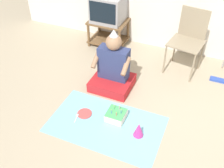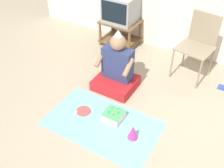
% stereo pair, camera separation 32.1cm
% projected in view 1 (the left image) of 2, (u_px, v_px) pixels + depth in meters
% --- Properties ---
extents(ground_plane, '(16.00, 16.00, 0.00)m').
position_uv_depth(ground_plane, '(153.00, 149.00, 2.88)').
color(ground_plane, tan).
extents(tv_stand, '(0.63, 0.48, 0.44)m').
position_uv_depth(tv_stand, '(109.00, 30.00, 4.49)').
color(tv_stand, brown).
rests_on(tv_stand, ground_plane).
extents(tv, '(0.50, 0.47, 0.43)m').
position_uv_depth(tv, '(108.00, 8.00, 4.25)').
color(tv, '#99999E').
rests_on(tv, tv_stand).
extents(folding_chair, '(0.52, 0.50, 0.93)m').
position_uv_depth(folding_chair, '(189.00, 36.00, 3.74)').
color(folding_chair, gray).
rests_on(folding_chair, ground_plane).
extents(person_seated, '(0.55, 0.50, 0.87)m').
position_uv_depth(person_seated, '(113.00, 70.00, 3.57)').
color(person_seated, red).
rests_on(person_seated, ground_plane).
extents(party_cloth, '(1.36, 0.81, 0.01)m').
position_uv_depth(party_cloth, '(106.00, 124.00, 3.16)').
color(party_cloth, '#7FC6E0').
rests_on(party_cloth, ground_plane).
extents(birthday_cake, '(0.22, 0.22, 0.17)m').
position_uv_depth(birthday_cake, '(116.00, 115.00, 3.20)').
color(birthday_cake, '#F4E0C6').
rests_on(birthday_cake, party_cloth).
extents(party_hat_blue, '(0.12, 0.12, 0.18)m').
position_uv_depth(party_hat_blue, '(139.00, 129.00, 2.97)').
color(party_hat_blue, '#CC338C').
rests_on(party_hat_blue, party_cloth).
extents(paper_plate, '(0.18, 0.18, 0.01)m').
position_uv_depth(paper_plate, '(85.00, 114.00, 3.29)').
color(paper_plate, '#D84C4C').
rests_on(paper_plate, party_cloth).
extents(plastic_spoon_near, '(0.05, 0.14, 0.01)m').
position_uv_depth(plastic_spoon_near, '(77.00, 116.00, 3.25)').
color(plastic_spoon_near, white).
rests_on(plastic_spoon_near, party_cloth).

